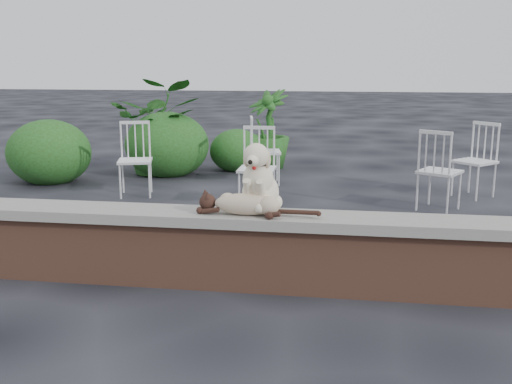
# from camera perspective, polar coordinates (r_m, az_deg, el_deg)

# --- Properties ---
(ground) EXTENTS (60.00, 60.00, 0.00)m
(ground) POSITION_cam_1_polar(r_m,az_deg,el_deg) (4.58, 5.86, -9.32)
(ground) COLOR black
(ground) RESTS_ON ground
(brick_wall) EXTENTS (6.00, 0.30, 0.50)m
(brick_wall) POSITION_cam_1_polar(r_m,az_deg,el_deg) (4.50, 5.93, -6.36)
(brick_wall) COLOR brown
(brick_wall) RESTS_ON ground
(capstone) EXTENTS (6.20, 0.40, 0.08)m
(capstone) POSITION_cam_1_polar(r_m,az_deg,el_deg) (4.41, 6.02, -2.80)
(capstone) COLOR slate
(capstone) RESTS_ON brick_wall
(dog) EXTENTS (0.42, 0.51, 0.54)m
(dog) POSITION_cam_1_polar(r_m,az_deg,el_deg) (4.48, 0.44, 1.59)
(dog) COLOR beige
(dog) RESTS_ON capstone
(cat) EXTENTS (1.11, 0.41, 0.18)m
(cat) POSITION_cam_1_polar(r_m,az_deg,el_deg) (4.38, -0.88, -1.04)
(cat) COLOR tan
(cat) RESTS_ON capstone
(chair_b) EXTENTS (0.56, 0.56, 0.94)m
(chair_b) POSITION_cam_1_polar(r_m,az_deg,el_deg) (6.97, 0.08, 2.34)
(chair_b) COLOR white
(chair_b) RESTS_ON ground
(chair_a) EXTENTS (0.69, 0.69, 0.94)m
(chair_a) POSITION_cam_1_polar(r_m,az_deg,el_deg) (7.72, -11.53, 3.09)
(chair_a) COLOR white
(chair_a) RESTS_ON ground
(chair_c) EXTENTS (0.76, 0.76, 0.94)m
(chair_c) POSITION_cam_1_polar(r_m,az_deg,el_deg) (7.14, 17.22, 2.02)
(chair_c) COLOR white
(chair_c) RESTS_ON ground
(chair_e) EXTENTS (0.66, 0.66, 0.94)m
(chair_e) POSITION_cam_1_polar(r_m,az_deg,el_deg) (8.32, 0.88, 4.00)
(chair_e) COLOR white
(chair_e) RESTS_ON ground
(chair_d) EXTENTS (0.79, 0.79, 0.94)m
(chair_d) POSITION_cam_1_polar(r_m,az_deg,el_deg) (7.99, 20.24, 2.88)
(chair_d) COLOR white
(chair_d) RESTS_ON ground
(potted_plant_a) EXTENTS (1.48, 1.34, 1.45)m
(potted_plant_a) POSITION_cam_1_polar(r_m,az_deg,el_deg) (9.17, -9.35, 6.23)
(potted_plant_a) COLOR #224213
(potted_plant_a) RESTS_ON ground
(potted_plant_b) EXTENTS (0.99, 0.99, 1.26)m
(potted_plant_b) POSITION_cam_1_polar(r_m,az_deg,el_deg) (9.54, 1.12, 6.06)
(potted_plant_b) COLOR #224213
(potted_plant_b) RESTS_ON ground
(shrubbery) EXTENTS (3.50, 2.27, 1.01)m
(shrubbery) POSITION_cam_1_polar(r_m,az_deg,el_deg) (9.01, -11.53, 4.07)
(shrubbery) COLOR #224213
(shrubbery) RESTS_ON ground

